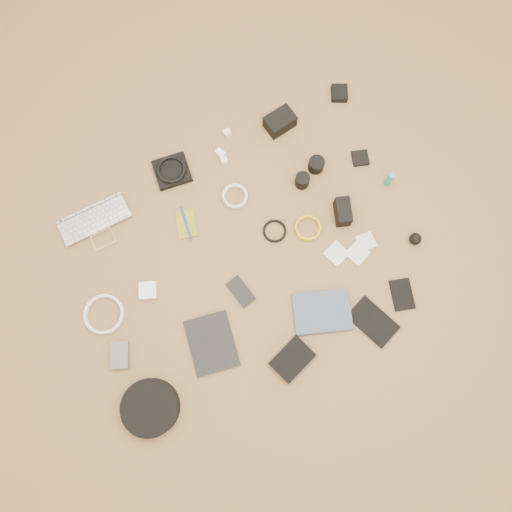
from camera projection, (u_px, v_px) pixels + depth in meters
name	position (u px, v px, depth m)	size (l,w,h in m)	color
room_shell	(247.00, 80.00, 0.84)	(4.04, 4.04, 2.58)	brown
laptop	(99.00, 228.00, 2.07)	(0.30, 0.21, 0.02)	silver
headphone_pouch	(172.00, 171.00, 2.12)	(0.14, 0.14, 0.03)	black
headphones	(171.00, 169.00, 2.10)	(0.13, 0.13, 0.02)	black
charger_a	(219.00, 152.00, 2.14)	(0.03, 0.03, 0.03)	white
charger_b	(222.00, 155.00, 2.14)	(0.03, 0.03, 0.03)	white
charger_c	(227.00, 133.00, 2.17)	(0.03, 0.03, 0.03)	white
charger_d	(224.00, 161.00, 2.14)	(0.03, 0.03, 0.02)	white
dslr_camera	(280.00, 122.00, 2.15)	(0.12, 0.09, 0.07)	black
lens_pouch	(339.00, 93.00, 2.21)	(0.07, 0.08, 0.03)	black
notebook_olive	(186.00, 224.00, 2.08)	(0.08, 0.12, 0.01)	olive
pen_blue	(186.00, 223.00, 2.07)	(0.01, 0.01, 0.15)	#1438A9
cable_white_a	(235.00, 197.00, 2.11)	(0.11, 0.11, 0.01)	white
lens_a	(302.00, 181.00, 2.09)	(0.06, 0.06, 0.07)	black
lens_b	(316.00, 165.00, 2.11)	(0.07, 0.07, 0.06)	black
card_reader	(360.00, 158.00, 2.14)	(0.07, 0.07, 0.02)	black
power_brick	(148.00, 291.00, 2.01)	(0.07, 0.07, 0.03)	white
cable_white_b	(104.00, 314.00, 1.99)	(0.16, 0.16, 0.01)	white
cable_black	(275.00, 231.00, 2.07)	(0.10, 0.10, 0.01)	black
cable_yellow	(308.00, 228.00, 2.07)	(0.11, 0.11, 0.01)	gold
flash	(343.00, 212.00, 2.05)	(0.06, 0.11, 0.08)	black
lens_cleaner	(389.00, 180.00, 2.08)	(0.03, 0.03, 0.09)	teal
battery_charger	(120.00, 355.00, 1.95)	(0.07, 0.11, 0.03)	#58585D
tablet	(212.00, 343.00, 1.97)	(0.18, 0.23, 0.01)	black
phone	(241.00, 292.00, 2.01)	(0.06, 0.12, 0.01)	black
filter_case_left	(337.00, 254.00, 2.05)	(0.08, 0.08, 0.01)	silver
filter_case_mid	(357.00, 254.00, 2.05)	(0.08, 0.08, 0.01)	silver
filter_case_right	(366.00, 242.00, 2.06)	(0.07, 0.07, 0.01)	silver
air_blower	(415.00, 239.00, 2.04)	(0.05, 0.05, 0.05)	black
headphone_case	(150.00, 408.00, 1.89)	(0.22, 0.22, 0.06)	black
drive_case	(292.00, 359.00, 1.94)	(0.15, 0.11, 0.04)	black
paperback	(325.00, 333.00, 1.97)	(0.17, 0.23, 0.02)	#3C4965
notebook_black_a	(373.00, 322.00, 1.98)	(0.12, 0.19, 0.01)	black
notebook_black_b	(402.00, 294.00, 2.01)	(0.08, 0.13, 0.01)	black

